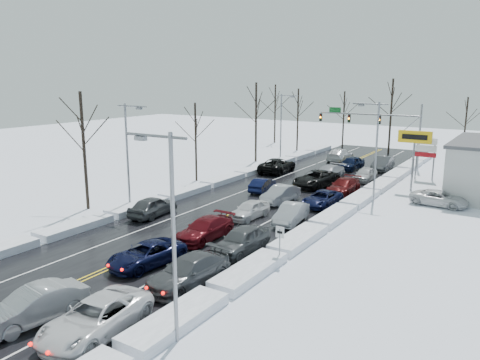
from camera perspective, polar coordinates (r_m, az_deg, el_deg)
The scene contains 42 objects.
ground at distance 39.48m, azimuth -0.33°, elevation -3.94°, with size 160.00×160.00×0.00m, color silver.
road_surface at distance 41.11m, azimuth 1.18°, elevation -3.27°, with size 14.00×84.00×0.01m, color black.
snow_bank_left at distance 45.38m, azimuth -7.05°, elevation -1.87°, with size 1.80×72.00×0.56m, color white.
snow_bank_right at distance 37.89m, azimuth 11.09°, elevation -4.88°, with size 1.80×72.00×0.56m, color white.
traffic_signal_mast at distance 62.49m, azimuth 16.57°, elevation 6.70°, with size 13.28×0.39×8.00m.
tires_plus_sign at distance 49.26m, azimuth 20.52°, elevation 4.47°, with size 3.20×0.34×6.00m.
used_vehicles_sign at distance 55.33m, azimuth 21.72°, elevation 3.41°, with size 2.20×0.22×4.65m.
speed_limit_sign at distance 28.46m, azimuth 4.87°, elevation -7.06°, with size 0.55×0.09×2.35m.
streetlight_se at distance 19.35m, azimuth -8.60°, elevation -5.09°, with size 3.20×0.25×9.00m.
streetlight_ne at distance 43.98m, azimuth 16.07°, elevation 4.34°, with size 3.20×0.25×9.00m.
streetlight_sw at distance 40.49m, azimuth -13.42°, elevation 3.83°, with size 3.20×0.25×9.00m.
streetlight_nw at distance 63.12m, azimuth 5.18°, elevation 7.05°, with size 3.20×0.25×9.00m.
tree_left_b at distance 41.36m, azimuth -18.64°, elevation 6.04°, with size 4.00×4.00×10.00m.
tree_left_c at distance 50.77m, azimuth -5.45°, elevation 6.48°, with size 3.40×3.40×8.50m.
tree_left_d at distance 62.62m, azimuth 1.97°, elevation 8.91°, with size 4.20×4.20×10.50m.
tree_left_e at distance 73.06m, azimuth 7.09°, elevation 8.76°, with size 3.80×3.80×9.50m.
tree_far_a at distance 81.63m, azimuth 4.31°, elevation 9.43°, with size 4.00×4.00×10.00m.
tree_far_b at distance 77.68m, azimuth 12.57°, elevation 8.51°, with size 3.60×3.60×9.00m.
tree_far_c at distance 73.32m, azimuth 18.02°, elevation 9.10°, with size 4.40×4.40×11.00m.
tree_far_d at distance 73.04m, azimuth 25.88°, elevation 7.09°, with size 3.40×3.40×8.50m.
queued_car_1 at distance 24.52m, azimuth -23.64°, elevation -15.59°, with size 1.72×4.95×1.63m, color #94979B.
queued_car_2 at distance 29.23m, azimuth -11.26°, elevation -10.15°, with size 2.32×5.04×1.40m, color black.
queued_car_3 at distance 33.13m, azimuth -4.27°, elevation -7.20°, with size 2.09×5.14×1.49m, color #540B11.
queued_car_4 at distance 37.81m, azimuth 1.16°, elevation -4.68°, with size 1.69×4.21×1.43m, color silver.
queued_car_5 at distance 42.70m, azimuth 4.91°, elevation -2.73°, with size 1.61×4.62×1.52m, color #9A9BA1.
queued_car_6 at distance 49.28m, azimuth 9.22°, elevation -0.80°, with size 2.78×6.03×1.68m, color black.
queued_car_7 at distance 52.61m, azimuth 10.63°, elevation -0.02°, with size 2.24×5.51×1.60m, color #9FA1A7.
queued_car_8 at distance 59.28m, azimuth 13.37°, elevation 1.24°, with size 1.90×4.72×1.61m, color black.
queued_car_10 at distance 22.66m, azimuth -17.06°, elevation -17.46°, with size 2.58×5.60×1.56m, color silver.
queued_car_11 at distance 26.34m, azimuth -6.24°, elevation -12.57°, with size 2.20×5.40×1.57m, color #424548.
queued_car_12 at distance 30.65m, azimuth 0.14°, elevation -8.82°, with size 1.98×4.92×1.68m, color #444749.
queued_car_13 at distance 36.83m, azimuth 6.21°, elevation -5.22°, with size 1.59×4.57×1.51m, color #ADB0B6.
queued_car_14 at distance 42.00m, azimuth 9.95°, elevation -3.13°, with size 2.22×4.82×1.34m, color black.
queued_car_15 at distance 46.95m, azimuth 12.48°, elevation -1.59°, with size 2.06×5.06×1.47m, color #46090A.
queued_car_16 at distance 53.08m, azimuth 14.95°, elevation -0.12°, with size 1.76×4.38×1.49m, color #B8B8BA.
queued_car_17 at distance 59.95m, azimuth 16.98°, elevation 1.16°, with size 1.78×5.10×1.68m, color #424548.
oncoming_car_0 at distance 46.67m, azimuth 2.74°, elevation -1.39°, with size 1.42×4.09×1.35m, color #0B1033.
oncoming_car_1 at distance 56.31m, azimuth 4.56°, elevation 0.96°, with size 2.82×6.12×1.70m, color black.
oncoming_car_2 at distance 65.39m, azimuth 12.06°, elevation 2.32°, with size 2.35×5.77×1.67m, color silver.
oncoming_car_3 at distance 39.13m, azimuth -10.52°, elevation -4.30°, with size 1.93×4.80×1.63m, color #404245.
parked_car_0 at distance 45.03m, azimuth 23.04°, elevation -2.90°, with size 2.24×4.86×1.35m, color silver.
parked_car_2 at distance 56.60m, azimuth 26.22°, elevation -0.23°, with size 1.84×4.56×1.55m, color black.
Camera 1 is at (20.53, -31.86, 11.06)m, focal length 35.00 mm.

